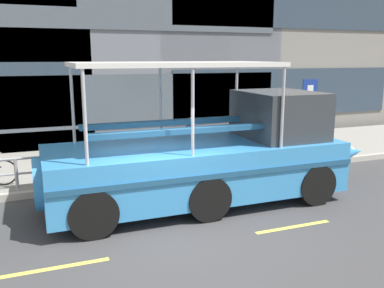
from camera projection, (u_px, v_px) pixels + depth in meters
The scene contains 9 objects.
ground_plane at pixel (172, 227), 8.80m from camera, with size 120.00×120.00×0.00m, color #3D3D3F.
sidewalk at pixel (118, 162), 13.89m from camera, with size 32.00×4.80×0.18m, color gray.
curb_edge at pixel (136, 183), 11.62m from camera, with size 32.00×0.18×0.18m, color #B2ADA3.
lane_centreline at pixel (187, 245), 7.97m from camera, with size 25.80×0.12×0.01m.
curb_guardrail at pixel (162, 155), 12.10m from camera, with size 11.92×0.09×0.83m.
parking_sign at pixel (309, 104), 14.38m from camera, with size 0.60×0.12×2.61m.
duck_tour_boat at pixel (216, 156), 10.28m from camera, with size 8.86×2.65×3.42m.
pedestrian_near_bow at pixel (257, 128), 14.49m from camera, with size 0.34×0.32×1.53m.
pedestrian_mid_left at pixel (192, 136), 13.04m from camera, with size 0.33×0.33×1.52m.
Camera 1 is at (-2.62, -7.84, 3.53)m, focal length 38.98 mm.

